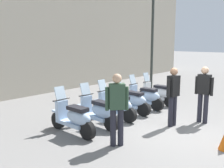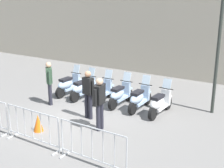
% 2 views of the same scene
% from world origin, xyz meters
% --- Properties ---
extents(ground_plane, '(120.00, 120.00, 0.00)m').
position_xyz_m(ground_plane, '(0.00, 0.00, 0.00)').
color(ground_plane, slate).
extents(motorcycle_0, '(0.64, 1.72, 1.24)m').
position_xyz_m(motorcycle_0, '(-2.51, 1.64, 0.45)').
color(motorcycle_0, black).
rests_on(motorcycle_0, ground).
extents(motorcycle_1, '(0.60, 1.72, 1.24)m').
position_xyz_m(motorcycle_1, '(-1.65, 1.74, 0.45)').
color(motorcycle_1, black).
rests_on(motorcycle_1, ground).
extents(motorcycle_2, '(0.68, 1.71, 1.24)m').
position_xyz_m(motorcycle_2, '(-0.81, 1.96, 0.45)').
color(motorcycle_2, black).
rests_on(motorcycle_2, ground).
extents(motorcycle_3, '(0.68, 1.71, 1.24)m').
position_xyz_m(motorcycle_3, '(0.04, 2.16, 0.45)').
color(motorcycle_3, black).
rests_on(motorcycle_3, ground).
extents(motorcycle_4, '(0.68, 1.71, 1.24)m').
position_xyz_m(motorcycle_4, '(0.89, 2.30, 0.45)').
color(motorcycle_4, black).
rests_on(motorcycle_4, ground).
extents(motorcycle_5, '(0.63, 1.72, 1.24)m').
position_xyz_m(motorcycle_5, '(1.75, 2.41, 0.45)').
color(motorcycle_5, black).
rests_on(motorcycle_5, ground).
extents(street_lamp, '(0.36, 0.36, 5.90)m').
position_xyz_m(street_lamp, '(3.05, 3.95, 3.55)').
color(street_lamp, '#2D332D').
rests_on(street_lamp, ground).
extents(officer_near_row_end, '(0.55, 0.24, 1.73)m').
position_xyz_m(officer_near_row_end, '(0.10, 0.43, 0.98)').
color(officer_near_row_end, '#23232D').
rests_on(officer_near_row_end, ground).
extents(officer_mid_plaza, '(0.29, 0.54, 1.73)m').
position_xyz_m(officer_mid_plaza, '(1.07, 0.04, 0.98)').
color(officer_mid_plaza, '#23232D').
rests_on(officer_mid_plaza, ground).
extents(officer_by_barriers, '(0.48, 0.38, 1.73)m').
position_xyz_m(officer_by_barriers, '(-2.08, 0.36, 0.98)').
color(officer_by_barriers, '#23232D').
rests_on(officer_by_barriers, ground).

